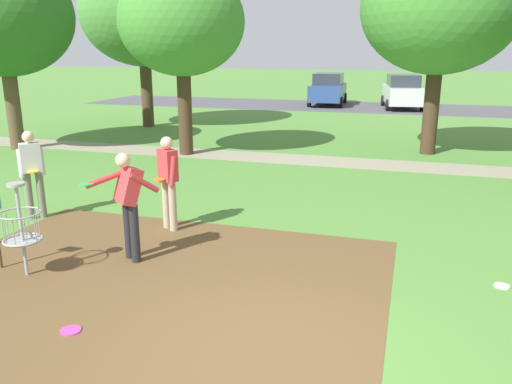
% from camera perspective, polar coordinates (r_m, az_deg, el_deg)
% --- Properties ---
extents(ground_plane, '(160.00, 160.00, 0.00)m').
position_cam_1_polar(ground_plane, '(5.67, 2.27, -18.57)').
color(ground_plane, '#518438').
extents(dirt_tee_pad, '(6.61, 5.10, 0.01)m').
position_cam_1_polar(dirt_tee_pad, '(7.57, -11.60, -9.56)').
color(dirt_tee_pad, brown).
rests_on(dirt_tee_pad, ground).
extents(disc_golf_basket, '(0.98, 0.58, 1.39)m').
position_cam_1_polar(disc_golf_basket, '(8.08, -24.94, -3.40)').
color(disc_golf_basket, '#9E9EA3').
rests_on(disc_golf_basket, ground).
extents(player_foreground_watching, '(0.98, 0.78, 1.71)m').
position_cam_1_polar(player_foreground_watching, '(8.01, -14.02, -0.81)').
color(player_foreground_watching, '#232328').
rests_on(player_foreground_watching, ground).
extents(player_waiting_left, '(0.45, 0.45, 1.71)m').
position_cam_1_polar(player_waiting_left, '(10.67, -23.65, 2.29)').
color(player_waiting_left, slate).
rests_on(player_waiting_left, ground).
extents(player_waiting_right, '(0.48, 0.45, 1.71)m').
position_cam_1_polar(player_waiting_right, '(9.28, -9.76, 1.57)').
color(player_waiting_right, tan).
rests_on(player_waiting_right, ground).
extents(frisbee_near_basket, '(0.21, 0.21, 0.02)m').
position_cam_1_polar(frisbee_near_basket, '(8.01, 25.67, -9.40)').
color(frisbee_near_basket, white).
rests_on(frisbee_near_basket, ground).
extents(frisbee_far_left, '(0.24, 0.24, 0.02)m').
position_cam_1_polar(frisbee_far_left, '(6.57, -19.93, -14.30)').
color(frisbee_far_left, '#E53D99').
rests_on(frisbee_far_left, ground).
extents(tree_near_left, '(5.02, 5.02, 6.75)m').
position_cam_1_polar(tree_near_left, '(22.39, -12.52, 18.89)').
color(tree_near_left, '#4C3823').
rests_on(tree_near_left, ground).
extents(tree_mid_left, '(3.73, 3.73, 5.56)m').
position_cam_1_polar(tree_mid_left, '(16.03, -8.27, 18.18)').
color(tree_mid_left, '#422D1E').
rests_on(tree_mid_left, ground).
extents(tree_mid_center, '(4.67, 4.67, 6.39)m').
position_cam_1_polar(tree_mid_center, '(16.88, 19.84, 18.83)').
color(tree_mid_center, '#422D1E').
rests_on(tree_mid_center, ground).
extents(tree_far_left, '(4.35, 4.35, 6.03)m').
position_cam_1_polar(tree_far_left, '(18.51, -26.43, 17.09)').
color(tree_far_left, brown).
rests_on(tree_far_left, ground).
extents(parking_lot_strip, '(36.00, 6.00, 0.01)m').
position_cam_1_polar(parking_lot_strip, '(30.08, 14.78, 9.04)').
color(parking_lot_strip, '#4C4C51').
rests_on(parking_lot_strip, ground).
extents(parked_car_leftmost, '(2.12, 4.27, 1.84)m').
position_cam_1_polar(parked_car_leftmost, '(30.96, 8.02, 11.27)').
color(parked_car_leftmost, '#2D4784').
rests_on(parked_car_leftmost, ground).
extents(parked_car_center_left, '(2.45, 4.43, 1.84)m').
position_cam_1_polar(parked_car_center_left, '(29.96, 16.00, 10.69)').
color(parked_car_center_left, silver).
rests_on(parked_car_center_left, ground).
extents(gravel_path, '(40.00, 1.48, 0.00)m').
position_cam_1_polar(gravel_path, '(15.12, 12.14, 3.11)').
color(gravel_path, gray).
rests_on(gravel_path, ground).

